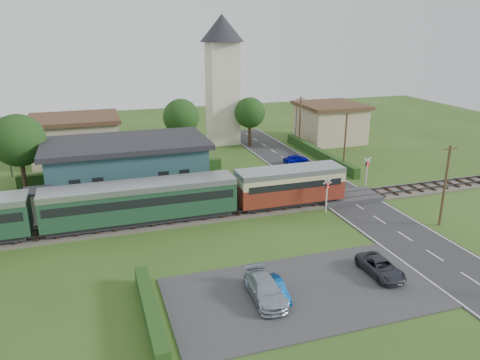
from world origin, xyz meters
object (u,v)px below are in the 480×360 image
object	(u,v)px
pedestrian_far	(39,212)
car_on_road	(296,159)
car_park_blue	(275,289)
equipment_hut	(39,204)
station_building	(127,166)
pedestrian_near	(205,189)
house_east	(330,122)
church_tower	(222,70)
crossing_signal_far	(367,168)
car_park_silver	(265,289)
train	(102,205)
house_west	(76,138)
crossing_signal_near	(327,190)
car_park_dark	(381,267)

from	to	relation	value
pedestrian_far	car_on_road	bearing A→B (deg)	-61.13
car_park_blue	pedestrian_far	distance (m)	22.17
equipment_hut	station_building	world-z (taller)	station_building
station_building	pedestrian_near	size ratio (longest dim) A/B	8.25
house_east	church_tower	bearing A→B (deg)	165.07
church_tower	car_on_road	bearing A→B (deg)	-67.37
church_tower	crossing_signal_far	size ratio (longest dim) A/B	5.37
pedestrian_near	car_park_silver	bearing A→B (deg)	82.34
car_park_silver	crossing_signal_far	bearing A→B (deg)	45.23
station_building	pedestrian_far	xyz separation A→B (m)	(-8.01, -6.32, -1.50)
train	crossing_signal_far	world-z (taller)	train
house_west	crossing_signal_far	size ratio (longest dim) A/B	3.30
station_building	pedestrian_far	distance (m)	10.31
equipment_hut	church_tower	world-z (taller)	church_tower
equipment_hut	crossing_signal_near	bearing A→B (deg)	-12.94
house_east	car_on_road	distance (m)	13.37
train	crossing_signal_near	distance (m)	19.48
pedestrian_far	crossing_signal_near	bearing A→B (deg)	-92.63
house_east	car_on_road	xyz separation A→B (m)	(-9.54, -9.10, -2.22)
crossing_signal_near	car_park_silver	distance (m)	15.60
station_building	car_on_road	xyz separation A→B (m)	(20.46, 3.90, -2.11)
church_tower	crossing_signal_far	world-z (taller)	church_tower
crossing_signal_far	car_park_silver	distance (m)	24.06
church_tower	car_park_dark	size ratio (longest dim) A/B	4.39
house_west	car_park_blue	size ratio (longest dim) A/B	3.44
car_park_blue	pedestrian_near	world-z (taller)	pedestrian_near
church_tower	car_on_road	distance (m)	17.16
equipment_hut	car_park_dark	world-z (taller)	equipment_hut
church_tower	pedestrian_near	size ratio (longest dim) A/B	9.07
church_tower	pedestrian_near	xyz separation A→B (m)	(-8.41, -22.63, -8.81)
equipment_hut	car_on_road	world-z (taller)	equipment_hut
station_building	crossing_signal_far	size ratio (longest dim) A/B	4.88
equipment_hut	crossing_signal_near	world-z (taller)	crossing_signal_near
equipment_hut	house_west	size ratio (longest dim) A/B	0.24
equipment_hut	crossing_signal_far	world-z (taller)	crossing_signal_far
car_park_dark	car_park_blue	bearing A→B (deg)	-178.52
car_park_silver	pedestrian_near	world-z (taller)	pedestrian_near
equipment_hut	train	distance (m)	6.01
house_west	car_park_dark	size ratio (longest dim) A/B	2.70
house_west	train	bearing A→B (deg)	-84.87
house_east	crossing_signal_far	xyz separation A→B (m)	(-6.40, -19.61, -0.66)
house_east	car_park_silver	bearing A→B (deg)	-123.70
car_park_dark	pedestrian_far	distance (m)	27.82
car_on_road	car_park_blue	bearing A→B (deg)	146.70
church_tower	car_park_dark	bearing A→B (deg)	-90.72
house_west	pedestrian_near	distance (m)	22.84
crossing_signal_near	car_park_blue	xyz separation A→B (m)	(-9.70, -11.49, -1.54)
church_tower	crossing_signal_near	distance (m)	29.57
station_building	car_park_blue	size ratio (longest dim) A/B	5.10
church_tower	car_on_road	size ratio (longest dim) A/B	5.65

